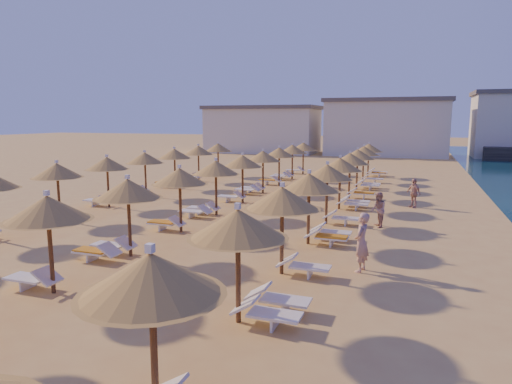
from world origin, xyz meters
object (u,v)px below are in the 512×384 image
at_px(parasol_row_west, 216,169).
at_px(beachgoer_a, 361,242).
at_px(beachgoer_c, 414,193).
at_px(parasol_row_east, 327,173).
at_px(beachgoer_b, 378,210).

xyz_separation_m(parasol_row_west, beachgoer_a, (7.77, -6.19, -1.39)).
xyz_separation_m(parasol_row_west, beachgoer_c, (9.19, 5.38, -1.54)).
xyz_separation_m(parasol_row_east, beachgoer_a, (2.28, -6.19, -1.39)).
bearing_deg(parasol_row_west, beachgoer_a, -38.54).
bearing_deg(parasol_row_west, beachgoer_b, 0.75).
bearing_deg(beachgoer_c, parasol_row_east, -78.76).
bearing_deg(beachgoer_b, beachgoer_a, -17.51).
height_order(parasol_row_west, beachgoer_b, parasol_row_west).
distance_m(parasol_row_east, beachgoer_a, 6.74).
distance_m(parasol_row_east, beachgoer_b, 2.76).
height_order(parasol_row_west, beachgoer_a, parasol_row_west).
height_order(beachgoer_a, beachgoer_b, beachgoer_a).
relative_size(parasol_row_east, beachgoer_b, 24.63).
xyz_separation_m(beachgoer_a, beachgoer_b, (0.01, 6.29, -0.16)).
distance_m(beachgoer_c, beachgoer_b, 5.47).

